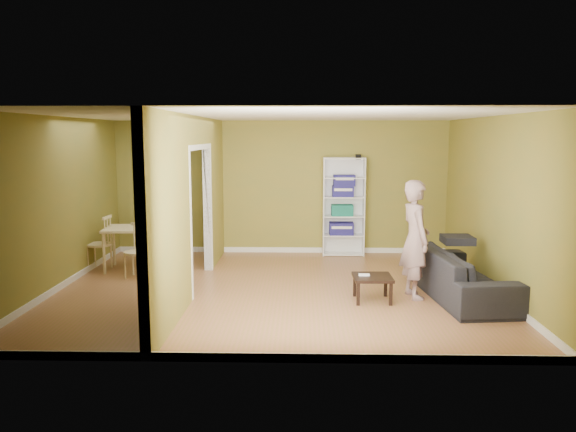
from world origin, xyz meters
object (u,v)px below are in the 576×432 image
object	(u,v)px
bookshelf	(343,206)
dining_table	(140,232)
chair_left	(99,243)
person	(416,229)
coffee_table	(372,280)
chair_far	(151,235)
chair_near	(136,251)
sofa	(461,267)

from	to	relation	value
bookshelf	dining_table	world-z (taller)	bookshelf
chair_left	person	bearing A→B (deg)	76.76
coffee_table	chair_far	xyz separation A→B (m)	(-3.77, 2.39, 0.20)
coffee_table	chair_near	size ratio (longest dim) A/B	0.60
bookshelf	dining_table	xyz separation A→B (m)	(-3.61, -1.33, -0.29)
coffee_table	chair_left	bearing A→B (deg)	158.84
sofa	dining_table	world-z (taller)	sofa
bookshelf	coffee_table	bearing A→B (deg)	-86.59
dining_table	chair_near	size ratio (longest dim) A/B	1.34
sofa	chair_near	distance (m)	5.10
person	dining_table	bearing A→B (deg)	59.06
dining_table	chair_far	bearing A→B (deg)	87.03
chair_far	sofa	bearing A→B (deg)	163.70
chair_far	coffee_table	bearing A→B (deg)	154.53
dining_table	coffee_table	bearing A→B (deg)	-25.46
dining_table	chair_left	distance (m)	0.74
chair_near	sofa	bearing A→B (deg)	-1.14
dining_table	chair_near	distance (m)	0.62
person	chair_left	xyz separation A→B (m)	(-5.13, 1.55, -0.52)
person	chair_far	xyz separation A→B (m)	(-4.39, 2.19, -0.49)
bookshelf	chair_far	world-z (taller)	bookshelf
chair_left	dining_table	bearing A→B (deg)	98.60
dining_table	chair_left	size ratio (longest dim) A/B	1.25
chair_near	coffee_table	bearing A→B (deg)	-8.09
coffee_table	chair_far	bearing A→B (deg)	147.65
coffee_table	chair_left	distance (m)	4.84
chair_left	chair_far	world-z (taller)	chair_far
sofa	chair_left	size ratio (longest dim) A/B	2.44
sofa	chair_left	world-z (taller)	chair_left
coffee_table	chair_far	size ratio (longest dim) A/B	0.53
person	bookshelf	distance (m)	3.05
chair_near	chair_far	distance (m)	1.15
sofa	bookshelf	bearing A→B (deg)	21.05
chair_near	chair_far	size ratio (longest dim) A/B	0.89
person	coffee_table	world-z (taller)	person
person	coffee_table	size ratio (longest dim) A/B	3.71
bookshelf	coffee_table	xyz separation A→B (m)	(0.19, -3.14, -0.64)
dining_table	chair_near	xyz separation A→B (m)	(0.09, -0.57, -0.22)
coffee_table	dining_table	size ratio (longest dim) A/B	0.45
sofa	chair_left	xyz separation A→B (m)	(-5.80, 1.52, 0.03)
coffee_table	dining_table	xyz separation A→B (m)	(-3.80, 1.81, 0.36)
person	chair_near	world-z (taller)	person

